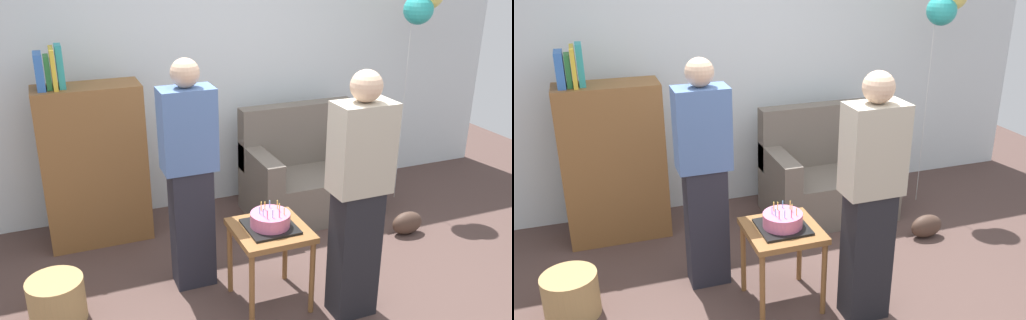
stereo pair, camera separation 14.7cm
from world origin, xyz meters
TOP-DOWN VIEW (x-y plane):
  - wall_back at (0.00, 2.05)m, footprint 6.00×0.10m
  - couch at (0.67, 1.47)m, footprint 1.10×0.70m
  - bookshelf at (-1.14, 1.63)m, footprint 0.80×0.36m
  - side_table at (-0.18, 0.30)m, footprint 0.48×0.48m
  - birthday_cake at (-0.18, 0.30)m, footprint 0.32×0.32m
  - person_blowing_candles at (-0.59, 0.72)m, footprint 0.36×0.22m
  - person_holding_cake at (0.28, 0.00)m, footprint 0.36×0.22m
  - wicker_basket at (-1.54, 0.62)m, footprint 0.36×0.36m
  - handbag at (1.27, 0.74)m, footprint 0.28×0.14m
  - balloon_bunch at (1.69, 1.37)m, footprint 0.37×0.29m

SIDE VIEW (x-z plane):
  - handbag at x=1.27m, z-range 0.00..0.20m
  - wicker_basket at x=-1.54m, z-range 0.00..0.30m
  - couch at x=0.67m, z-range -0.14..0.82m
  - side_table at x=-0.18m, z-range 0.20..0.77m
  - birthday_cake at x=-0.18m, z-range 0.53..0.70m
  - bookshelf at x=-1.14m, z-range -0.14..1.48m
  - person_blowing_candles at x=-0.59m, z-range 0.02..1.65m
  - person_holding_cake at x=0.28m, z-range 0.02..1.65m
  - wall_back at x=0.00m, z-range 0.00..2.70m
  - balloon_bunch at x=1.69m, z-range 0.82..2.86m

